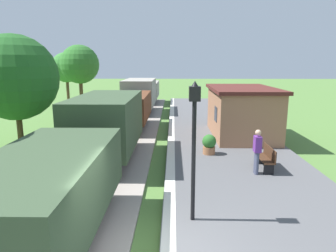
{
  "coord_description": "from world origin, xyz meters",
  "views": [
    {
      "loc": [
        0.5,
        -5.82,
        4.38
      ],
      "look_at": [
        0.25,
        8.47,
        1.39
      ],
      "focal_mm": 32.44,
      "sensor_mm": 36.0,
      "label": 1
    }
  ],
  "objects_px": {
    "freight_train": "(129,107)",
    "tree_field_left": "(80,65)",
    "bench_near_hut": "(266,158)",
    "person_waiting": "(257,150)",
    "potted_planter": "(209,144)",
    "lamp_post_near": "(194,127)",
    "tree_trackside_far": "(15,78)",
    "bench_down_platform": "(225,116)",
    "tree_field_distant": "(66,68)",
    "station_hut": "(241,111)"
  },
  "relations": [
    {
      "from": "potted_planter",
      "to": "bench_near_hut",
      "type": "bearing_deg",
      "value": -45.0
    },
    {
      "from": "tree_field_left",
      "to": "lamp_post_near",
      "type": "bearing_deg",
      "value": -64.39
    },
    {
      "from": "potted_planter",
      "to": "tree_field_left",
      "type": "bearing_deg",
      "value": 131.29
    },
    {
      "from": "freight_train",
      "to": "bench_down_platform",
      "type": "bearing_deg",
      "value": 13.39
    },
    {
      "from": "person_waiting",
      "to": "tree_field_left",
      "type": "bearing_deg",
      "value": -49.46
    },
    {
      "from": "bench_near_hut",
      "to": "person_waiting",
      "type": "relative_size",
      "value": 0.88
    },
    {
      "from": "potted_planter",
      "to": "tree_field_distant",
      "type": "bearing_deg",
      "value": 126.32
    },
    {
      "from": "potted_planter",
      "to": "lamp_post_near",
      "type": "bearing_deg",
      "value": -100.63
    },
    {
      "from": "lamp_post_near",
      "to": "station_hut",
      "type": "bearing_deg",
      "value": 70.91
    },
    {
      "from": "tree_trackside_far",
      "to": "tree_field_left",
      "type": "distance_m",
      "value": 8.91
    },
    {
      "from": "lamp_post_near",
      "to": "tree_field_left",
      "type": "xyz_separation_m",
      "value": [
        -7.71,
        16.08,
        1.44
      ]
    },
    {
      "from": "bench_near_hut",
      "to": "potted_planter",
      "type": "relative_size",
      "value": 1.64
    },
    {
      "from": "freight_train",
      "to": "potted_planter",
      "type": "bearing_deg",
      "value": -53.43
    },
    {
      "from": "station_hut",
      "to": "lamp_post_near",
      "type": "xyz_separation_m",
      "value": [
        -3.37,
        -9.74,
        1.15
      ]
    },
    {
      "from": "tree_trackside_far",
      "to": "tree_field_left",
      "type": "xyz_separation_m",
      "value": [
        0.48,
        8.88,
        0.57
      ]
    },
    {
      "from": "bench_near_hut",
      "to": "tree_field_left",
      "type": "distance_m",
      "value": 16.61
    },
    {
      "from": "freight_train",
      "to": "tree_field_distant",
      "type": "relative_size",
      "value": 6.05
    },
    {
      "from": "bench_near_hut",
      "to": "lamp_post_near",
      "type": "distance_m",
      "value": 5.5
    },
    {
      "from": "person_waiting",
      "to": "bench_down_platform",
      "type": "bearing_deg",
      "value": -91.77
    },
    {
      "from": "bench_down_platform",
      "to": "potted_planter",
      "type": "relative_size",
      "value": 1.64
    },
    {
      "from": "bench_near_hut",
      "to": "person_waiting",
      "type": "height_order",
      "value": "person_waiting"
    },
    {
      "from": "bench_near_hut",
      "to": "tree_field_left",
      "type": "xyz_separation_m",
      "value": [
        -10.85,
        12.08,
        3.52
      ]
    },
    {
      "from": "freight_train",
      "to": "potted_planter",
      "type": "xyz_separation_m",
      "value": [
        4.56,
        -6.14,
        -0.8
      ]
    },
    {
      "from": "bench_near_hut",
      "to": "tree_field_distant",
      "type": "height_order",
      "value": "tree_field_distant"
    },
    {
      "from": "bench_near_hut",
      "to": "tree_field_left",
      "type": "height_order",
      "value": "tree_field_left"
    },
    {
      "from": "station_hut",
      "to": "tree_field_distant",
      "type": "bearing_deg",
      "value": 138.36
    },
    {
      "from": "tree_trackside_far",
      "to": "lamp_post_near",
      "type": "bearing_deg",
      "value": -41.31
    },
    {
      "from": "station_hut",
      "to": "bench_down_platform",
      "type": "relative_size",
      "value": 3.87
    },
    {
      "from": "bench_down_platform",
      "to": "person_waiting",
      "type": "height_order",
      "value": "person_waiting"
    },
    {
      "from": "potted_planter",
      "to": "tree_trackside_far",
      "type": "xyz_separation_m",
      "value": [
        -9.32,
        1.18,
        2.95
      ]
    },
    {
      "from": "tree_field_left",
      "to": "tree_field_distant",
      "type": "relative_size",
      "value": 1.07
    },
    {
      "from": "bench_down_platform",
      "to": "lamp_post_near",
      "type": "distance_m",
      "value": 14.23
    },
    {
      "from": "freight_train",
      "to": "person_waiting",
      "type": "xyz_separation_m",
      "value": [
        6.05,
        -8.67,
        -0.34
      ]
    },
    {
      "from": "freight_train",
      "to": "tree_field_distant",
      "type": "bearing_deg",
      "value": 126.17
    },
    {
      "from": "station_hut",
      "to": "tree_field_distant",
      "type": "xyz_separation_m",
      "value": [
        -14.37,
        12.77,
        2.26
      ]
    },
    {
      "from": "station_hut",
      "to": "tree_field_left",
      "type": "bearing_deg",
      "value": 150.23
    },
    {
      "from": "freight_train",
      "to": "tree_field_left",
      "type": "relative_size",
      "value": 5.68
    },
    {
      "from": "station_hut",
      "to": "person_waiting",
      "type": "xyz_separation_m",
      "value": [
        -0.75,
        -6.25,
        -0.47
      ]
    },
    {
      "from": "person_waiting",
      "to": "lamp_post_near",
      "type": "xyz_separation_m",
      "value": [
        -2.62,
        -3.49,
        1.62
      ]
    },
    {
      "from": "lamp_post_near",
      "to": "tree_field_left",
      "type": "relative_size",
      "value": 0.64
    },
    {
      "from": "potted_planter",
      "to": "tree_field_distant",
      "type": "distance_m",
      "value": 20.72
    },
    {
      "from": "tree_field_distant",
      "to": "station_hut",
      "type": "bearing_deg",
      "value": -41.64
    },
    {
      "from": "person_waiting",
      "to": "tree_field_left",
      "type": "xyz_separation_m",
      "value": [
        -10.33,
        12.59,
        3.06
      ]
    },
    {
      "from": "lamp_post_near",
      "to": "tree_trackside_far",
      "type": "relative_size",
      "value": 0.64
    },
    {
      "from": "freight_train",
      "to": "bench_down_platform",
      "type": "xyz_separation_m",
      "value": [
        6.57,
        1.56,
        -0.8
      ]
    },
    {
      "from": "lamp_post_near",
      "to": "tree_field_distant",
      "type": "height_order",
      "value": "tree_field_distant"
    },
    {
      "from": "tree_field_distant",
      "to": "tree_trackside_far",
      "type": "bearing_deg",
      "value": -79.62
    },
    {
      "from": "tree_field_left",
      "to": "station_hut",
      "type": "bearing_deg",
      "value": -29.77
    },
    {
      "from": "bench_near_hut",
      "to": "lamp_post_near",
      "type": "xyz_separation_m",
      "value": [
        -3.14,
        -4.0,
        2.08
      ]
    },
    {
      "from": "bench_near_hut",
      "to": "person_waiting",
      "type": "bearing_deg",
      "value": -135.77
    }
  ]
}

